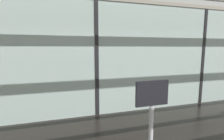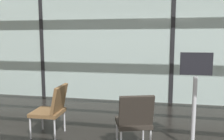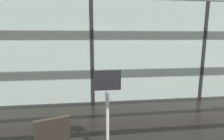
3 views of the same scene
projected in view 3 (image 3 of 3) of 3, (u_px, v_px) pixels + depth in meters
glass_curtain_wall at (92, 52)px, 5.23m from camera, size 14.00×0.08×3.04m
window_mullion_1 at (92, 52)px, 5.23m from camera, size 0.10×0.12×3.04m
window_mullion_2 at (203, 51)px, 5.65m from camera, size 0.10×0.12×3.04m
parked_airplane at (105, 39)px, 9.61m from camera, size 13.38×3.69×3.69m
lounge_chair_3 at (52, 137)px, 2.63m from camera, size 0.62×0.65×0.87m
info_sign at (107, 116)px, 2.91m from camera, size 0.44×0.32×1.44m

